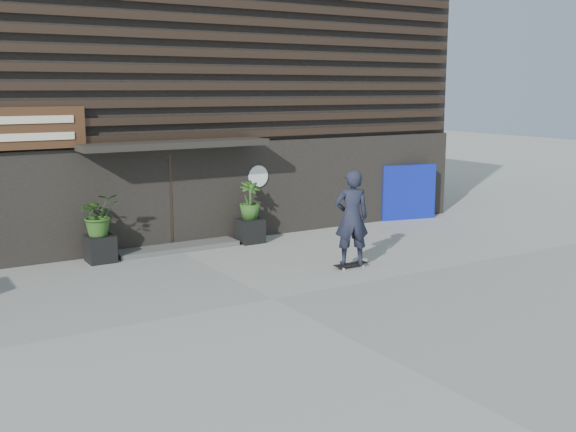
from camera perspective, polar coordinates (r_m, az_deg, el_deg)
ground at (r=12.76m, az=-1.28°, el=-6.90°), size 80.00×80.00×0.00m
entrance_step at (r=16.74m, az=-9.23°, el=-2.59°), size 3.00×0.80×0.12m
planter_pot_left at (r=15.91m, az=-15.33°, el=-2.64°), size 0.60×0.60×0.60m
bamboo_left at (r=15.75m, az=-15.46°, el=0.12°), size 0.86×0.75×0.96m
planter_pot_right at (r=17.30m, az=-3.17°, el=-1.23°), size 0.60×0.60×0.60m
bamboo_right at (r=17.16m, az=-3.20°, el=1.32°), size 0.54×0.54×0.96m
blue_tarp at (r=20.57m, az=10.01°, el=1.96°), size 1.72×0.48×1.62m
building at (r=21.38m, az=-15.12°, el=10.62°), size 18.00×11.00×8.00m
skateboarder at (r=14.71m, az=5.31°, el=-0.14°), size 0.87×0.73×2.14m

